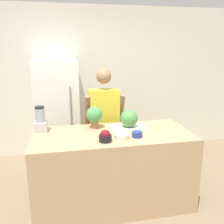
{
  "coord_description": "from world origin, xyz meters",
  "views": [
    {
      "loc": [
        -0.57,
        -2.3,
        1.9
      ],
      "look_at": [
        0.0,
        0.46,
        1.17
      ],
      "focal_mm": 40.0,
      "sensor_mm": 36.0,
      "label": 1
    }
  ],
  "objects_px": {
    "watermelon": "(129,118)",
    "potted_plant": "(94,116)",
    "bowl_cream": "(121,135)",
    "bowl_small_blue": "(137,134)",
    "blender": "(40,121)",
    "person": "(104,124)",
    "bowl_cherries": "(105,137)",
    "refrigerator": "(57,112)"
  },
  "relations": [
    {
      "from": "watermelon",
      "to": "potted_plant",
      "type": "bearing_deg",
      "value": 169.03
    },
    {
      "from": "bowl_cream",
      "to": "bowl_small_blue",
      "type": "height_order",
      "value": "bowl_cream"
    },
    {
      "from": "blender",
      "to": "potted_plant",
      "type": "xyz_separation_m",
      "value": [
        0.65,
        -0.0,
        0.03
      ]
    },
    {
      "from": "bowl_small_blue",
      "to": "blender",
      "type": "distance_m",
      "value": 1.16
    },
    {
      "from": "watermelon",
      "to": "potted_plant",
      "type": "relative_size",
      "value": 0.81
    },
    {
      "from": "blender",
      "to": "bowl_small_blue",
      "type": "bearing_deg",
      "value": -21.44
    },
    {
      "from": "person",
      "to": "potted_plant",
      "type": "xyz_separation_m",
      "value": [
        -0.2,
        -0.45,
        0.26
      ]
    },
    {
      "from": "bowl_cherries",
      "to": "bowl_cream",
      "type": "bearing_deg",
      "value": 14.18
    },
    {
      "from": "bowl_cream",
      "to": "bowl_small_blue",
      "type": "relative_size",
      "value": 1.39
    },
    {
      "from": "refrigerator",
      "to": "watermelon",
      "type": "distance_m",
      "value": 1.51
    },
    {
      "from": "watermelon",
      "to": "bowl_cherries",
      "type": "distance_m",
      "value": 0.55
    },
    {
      "from": "refrigerator",
      "to": "bowl_cream",
      "type": "xyz_separation_m",
      "value": [
        0.71,
        -1.56,
        0.1
      ]
    },
    {
      "from": "bowl_small_blue",
      "to": "blender",
      "type": "height_order",
      "value": "blender"
    },
    {
      "from": "person",
      "to": "bowl_cherries",
      "type": "relative_size",
      "value": 11.56
    },
    {
      "from": "bowl_cream",
      "to": "watermelon",
      "type": "bearing_deg",
      "value": 62.4
    },
    {
      "from": "refrigerator",
      "to": "bowl_cherries",
      "type": "bearing_deg",
      "value": -72.23
    },
    {
      "from": "person",
      "to": "watermelon",
      "type": "height_order",
      "value": "person"
    },
    {
      "from": "person",
      "to": "blender",
      "type": "distance_m",
      "value": 0.99
    },
    {
      "from": "bowl_cherries",
      "to": "bowl_cream",
      "type": "relative_size",
      "value": 0.86
    },
    {
      "from": "bowl_cherries",
      "to": "blender",
      "type": "height_order",
      "value": "blender"
    },
    {
      "from": "watermelon",
      "to": "bowl_cream",
      "type": "distance_m",
      "value": 0.41
    },
    {
      "from": "refrigerator",
      "to": "bowl_small_blue",
      "type": "xyz_separation_m",
      "value": [
        0.89,
        -1.55,
        0.09
      ]
    },
    {
      "from": "bowl_cherries",
      "to": "blender",
      "type": "bearing_deg",
      "value": 145.41
    },
    {
      "from": "person",
      "to": "potted_plant",
      "type": "relative_size",
      "value": 5.88
    },
    {
      "from": "person",
      "to": "bowl_cream",
      "type": "relative_size",
      "value": 9.9
    },
    {
      "from": "bowl_cherries",
      "to": "bowl_cream",
      "type": "xyz_separation_m",
      "value": [
        0.19,
        0.05,
        -0.02
      ]
    },
    {
      "from": "bowl_cream",
      "to": "potted_plant",
      "type": "relative_size",
      "value": 0.59
    },
    {
      "from": "watermelon",
      "to": "bowl_cherries",
      "type": "height_order",
      "value": "watermelon"
    },
    {
      "from": "bowl_cherries",
      "to": "blender",
      "type": "xyz_separation_m",
      "value": [
        -0.7,
        0.48,
        0.08
      ]
    },
    {
      "from": "refrigerator",
      "to": "bowl_cherries",
      "type": "xyz_separation_m",
      "value": [
        0.52,
        -1.61,
        0.11
      ]
    },
    {
      "from": "watermelon",
      "to": "blender",
      "type": "bearing_deg",
      "value": 175.57
    },
    {
      "from": "bowl_small_blue",
      "to": "potted_plant",
      "type": "xyz_separation_m",
      "value": [
        -0.43,
        0.42,
        0.13
      ]
    },
    {
      "from": "person",
      "to": "bowl_small_blue",
      "type": "height_order",
      "value": "person"
    },
    {
      "from": "refrigerator",
      "to": "watermelon",
      "type": "height_order",
      "value": "refrigerator"
    },
    {
      "from": "person",
      "to": "bowl_cream",
      "type": "bearing_deg",
      "value": -87.32
    },
    {
      "from": "bowl_cream",
      "to": "bowl_cherries",
      "type": "bearing_deg",
      "value": -165.82
    },
    {
      "from": "person",
      "to": "watermelon",
      "type": "relative_size",
      "value": 7.28
    },
    {
      "from": "refrigerator",
      "to": "potted_plant",
      "type": "height_order",
      "value": "refrigerator"
    },
    {
      "from": "watermelon",
      "to": "bowl_small_blue",
      "type": "distance_m",
      "value": 0.35
    },
    {
      "from": "bowl_cherries",
      "to": "blender",
      "type": "relative_size",
      "value": 0.45
    },
    {
      "from": "bowl_cream",
      "to": "potted_plant",
      "type": "distance_m",
      "value": 0.51
    },
    {
      "from": "refrigerator",
      "to": "bowl_small_blue",
      "type": "relative_size",
      "value": 14.64
    }
  ]
}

